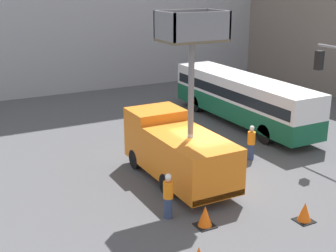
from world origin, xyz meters
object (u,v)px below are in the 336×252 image
object	(u,v)px
traffic_cone_near_truck	(305,212)
traffic_cone_mid_road	(205,217)
utility_truck	(178,146)
city_bus	(242,96)
road_worker_directing	(251,143)
road_worker_near_truck	(168,196)

from	to	relation	value
traffic_cone_near_truck	traffic_cone_mid_road	size ratio (longest dim) A/B	0.96
utility_truck	city_bus	size ratio (longest dim) A/B	0.64
traffic_cone_mid_road	utility_truck	bearing A→B (deg)	74.78
traffic_cone_near_truck	traffic_cone_mid_road	distance (m)	3.72
road_worker_directing	traffic_cone_near_truck	bearing A→B (deg)	-143.81
traffic_cone_near_truck	utility_truck	bearing A→B (deg)	113.49
road_worker_directing	traffic_cone_near_truck	distance (m)	6.25
utility_truck	road_worker_directing	bearing A→B (deg)	6.15
road_worker_near_truck	utility_truck	bearing A→B (deg)	114.47
utility_truck	traffic_cone_mid_road	world-z (taller)	utility_truck
utility_truck	traffic_cone_near_truck	bearing A→B (deg)	-66.51
traffic_cone_mid_road	road_worker_near_truck	bearing A→B (deg)	126.66
city_bus	road_worker_directing	bearing A→B (deg)	141.00
city_bus	traffic_cone_mid_road	world-z (taller)	city_bus
road_worker_near_truck	road_worker_directing	bearing A→B (deg)	86.71
road_worker_near_truck	traffic_cone_mid_road	xyz separation A→B (m)	(0.88, -1.18, -0.52)
city_bus	road_worker_directing	xyz separation A→B (m)	(-3.18, -5.09, -0.87)
road_worker_near_truck	road_worker_directing	xyz separation A→B (m)	(6.37, 3.28, -0.02)
city_bus	traffic_cone_mid_road	bearing A→B (deg)	130.77
road_worker_directing	utility_truck	bearing A→B (deg)	151.61
road_worker_directing	traffic_cone_mid_road	distance (m)	7.09
road_worker_directing	traffic_cone_mid_road	bearing A→B (deg)	-175.44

